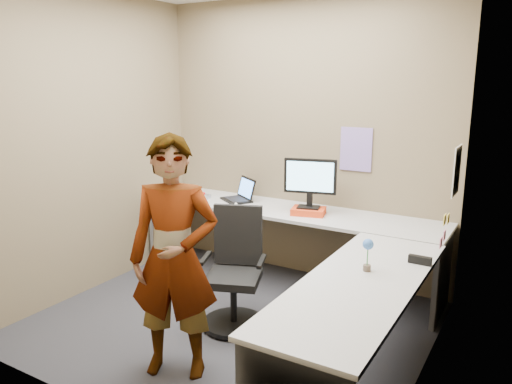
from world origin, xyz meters
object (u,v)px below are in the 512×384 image
Objects in this scene: desk at (301,249)px; person at (174,258)px; office_chair at (235,279)px; monitor at (310,179)px.

person reaches higher than desk.
desk is 3.18× the size of office_chair.
office_chair is at bearing -135.42° from desk.
desk is 0.74m from monitor.
desk is at bearing -86.20° from monitor.
office_chair is 0.85m from person.
desk is at bearing 23.55° from office_chair.
desk is 0.58m from office_chair.
desk is 1.85× the size of person.
person is (0.02, -0.74, 0.42)m from office_chair.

